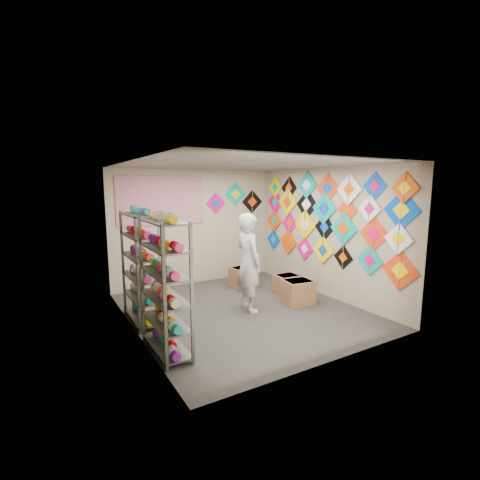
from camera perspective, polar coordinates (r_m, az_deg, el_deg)
ground at (r=6.71m, az=0.57°, el=-11.46°), size 4.50×4.50×0.00m
room_walls at (r=6.32m, az=0.59°, el=2.65°), size 4.50×4.50×4.50m
shelf_rack_front at (r=4.97m, az=-12.21°, el=-7.52°), size 0.40×1.10×1.90m
shelf_rack_back at (r=6.18m, az=-16.01°, el=-4.40°), size 0.40×1.10×1.90m
string_spools at (r=5.54m, az=-14.36°, el=-4.84°), size 0.12×2.36×0.12m
kite_wall_display at (r=7.52m, az=13.73°, el=3.48°), size 0.06×4.27×2.10m
back_wall_kites at (r=8.79m, az=-0.60°, el=6.68°), size 1.62×0.02×0.82m
poster at (r=8.01m, az=-12.72°, el=6.32°), size 2.00×0.01×1.10m
shopkeeper at (r=6.47m, az=1.42°, el=-3.72°), size 0.71×0.50×1.84m
carton_a at (r=7.09m, az=9.48°, el=-8.40°), size 0.63×0.55×0.48m
carton_b at (r=7.71m, az=7.72°, el=-7.20°), size 0.50×0.41×0.41m
carton_c at (r=8.04m, az=0.64°, el=-6.22°), size 0.60×0.63×0.47m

